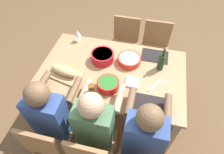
% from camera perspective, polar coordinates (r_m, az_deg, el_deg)
% --- Properties ---
extents(ground_plane, '(8.00, 8.00, 0.00)m').
position_cam_1_polar(ground_plane, '(2.74, -0.00, -8.49)').
color(ground_plane, brown).
extents(dining_table, '(1.64, 1.03, 0.74)m').
position_cam_1_polar(dining_table, '(2.21, -0.00, 0.47)').
color(dining_table, '#A87F56').
rests_on(dining_table, ground_plane).
extents(chair_near_left, '(0.40, 0.40, 0.85)m').
position_cam_1_polar(chair_near_left, '(2.91, 12.72, 8.85)').
color(chair_near_left, '#9E7044').
rests_on(chair_near_left, ground_plane).
extents(diner_far_left, '(0.41, 0.53, 1.20)m').
position_cam_1_polar(diner_far_left, '(1.81, 9.51, -16.76)').
color(diner_far_left, '#2D2D38').
rests_on(diner_far_left, ground_plane).
extents(chair_far_center, '(0.40, 0.40, 0.85)m').
position_cam_1_polar(chair_far_center, '(1.97, -6.09, -21.33)').
color(chair_far_center, '#9E7044').
rests_on(chair_far_center, ground_plane).
extents(diner_far_center, '(0.41, 0.53, 1.20)m').
position_cam_1_polar(diner_far_center, '(1.83, -4.89, -13.91)').
color(diner_far_center, '#2D2D38').
rests_on(diner_far_center, ground_plane).
extents(chair_near_center, '(0.40, 0.40, 0.85)m').
position_cam_1_polar(chair_near_center, '(2.92, 3.88, 10.39)').
color(chair_near_center, '#9E7044').
rests_on(chair_near_center, ground_plane).
extents(chair_far_right, '(0.40, 0.40, 0.85)m').
position_cam_1_polar(chair_far_right, '(2.09, -18.49, -17.69)').
color(chair_far_right, '#9E7044').
rests_on(chair_far_right, ground_plane).
extents(diner_far_right, '(0.41, 0.53, 1.20)m').
position_cam_1_polar(diner_far_right, '(1.97, -17.75, -10.57)').
color(diner_far_right, '#2D2D38').
rests_on(diner_far_right, ground_plane).
extents(serving_bowl_pasta, '(0.27, 0.27, 0.07)m').
position_cam_1_polar(serving_bowl_pasta, '(2.22, 5.18, 5.22)').
color(serving_bowl_pasta, red).
rests_on(serving_bowl_pasta, dining_table).
extents(serving_bowl_fruit, '(0.26, 0.26, 0.11)m').
position_cam_1_polar(serving_bowl_fruit, '(2.23, -2.87, 6.25)').
color(serving_bowl_fruit, '#B21923').
rests_on(serving_bowl_fruit, dining_table).
extents(serving_bowl_greens, '(0.23, 0.23, 0.09)m').
position_cam_1_polar(serving_bowl_greens, '(1.96, -1.21, -2.18)').
color(serving_bowl_greens, red).
rests_on(serving_bowl_greens, dining_table).
extents(cutting_board, '(0.44, 0.30, 0.02)m').
position_cam_1_polar(cutting_board, '(2.17, -14.13, 0.86)').
color(cutting_board, tan).
rests_on(cutting_board, dining_table).
extents(bread_loaf, '(0.34, 0.18, 0.09)m').
position_cam_1_polar(bread_loaf, '(2.13, -14.41, 1.83)').
color(bread_loaf, tan).
rests_on(bread_loaf, cutting_board).
extents(wine_bottle, '(0.08, 0.08, 0.29)m').
position_cam_1_polar(wine_bottle, '(2.17, 14.63, 4.50)').
color(wine_bottle, '#193819').
rests_on(wine_bottle, dining_table).
extents(beer_bottle, '(0.06, 0.06, 0.22)m').
position_cam_1_polar(beer_bottle, '(1.84, -6.02, -4.64)').
color(beer_bottle, brown).
rests_on(beer_bottle, dining_table).
extents(wine_glass, '(0.08, 0.08, 0.17)m').
position_cam_1_polar(wine_glass, '(2.50, -10.31, 12.78)').
color(wine_glass, silver).
rests_on(wine_glass, dining_table).
extents(placemat_near_left, '(0.32, 0.23, 0.01)m').
position_cam_1_polar(placemat_near_left, '(2.37, 12.74, 6.20)').
color(placemat_near_left, black).
rests_on(placemat_near_left, dining_table).
extents(placemat_far_left, '(0.32, 0.23, 0.01)m').
position_cam_1_polar(placemat_far_left, '(1.91, 10.83, -8.12)').
color(placemat_far_left, black).
rests_on(placemat_far_left, dining_table).
extents(carving_knife, '(0.15, 0.20, 0.01)m').
position_cam_1_polar(carving_knife, '(2.06, 12.90, -2.43)').
color(carving_knife, silver).
rests_on(carving_knife, dining_table).
extents(napkin_stack, '(0.14, 0.14, 0.02)m').
position_cam_1_polar(napkin_stack, '(2.04, 6.07, -1.58)').
color(napkin_stack, white).
rests_on(napkin_stack, dining_table).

